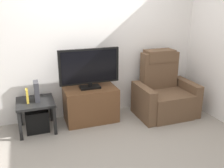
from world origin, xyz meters
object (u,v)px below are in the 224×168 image
object	(u,v)px
television	(89,68)
recliner_armchair	(164,93)
game_console	(37,91)
tv_stand	(91,104)
subwoofer_box	(37,120)
side_table	(36,106)
book_upright	(27,96)

from	to	relation	value
television	recliner_armchair	xyz separation A→B (m)	(1.25, -0.18, -0.51)
game_console	tv_stand	bearing A→B (deg)	1.78
game_console	television	bearing A→B (deg)	3.09
subwoofer_box	tv_stand	bearing A→B (deg)	2.37
recliner_armchair	subwoofer_box	bearing A→B (deg)	175.81
television	game_console	xyz separation A→B (m)	(-0.82, -0.04, -0.27)
television	side_table	size ratio (longest dim) A/B	1.76
book_upright	game_console	size ratio (longest dim) A/B	0.71
television	recliner_armchair	world-z (taller)	television
recliner_armchair	book_upright	distance (m)	2.21
book_upright	tv_stand	bearing A→B (deg)	3.33
subwoofer_box	game_console	distance (m)	0.45
tv_stand	television	bearing A→B (deg)	90.00
subwoofer_box	side_table	bearing A→B (deg)	0.00
side_table	subwoofer_box	size ratio (longest dim) A/B	1.64
television	game_console	world-z (taller)	television
recliner_armchair	book_upright	world-z (taller)	recliner_armchair
recliner_armchair	side_table	xyz separation A→B (m)	(-2.10, 0.13, 0.02)
recliner_armchair	book_upright	bearing A→B (deg)	176.49
tv_stand	game_console	distance (m)	0.88
television	game_console	distance (m)	0.86
television	book_upright	distance (m)	1.01
television	recliner_armchair	bearing A→B (deg)	-8.22
subwoofer_box	book_upright	world-z (taller)	book_upright
recliner_armchair	game_console	size ratio (longest dim) A/B	3.69
recliner_armchair	game_console	world-z (taller)	recliner_armchair
side_table	book_upright	bearing A→B (deg)	-168.69
side_table	game_console	xyz separation A→B (m)	(0.03, 0.01, 0.22)
television	subwoofer_box	size ratio (longest dim) A/B	2.88
tv_stand	side_table	bearing A→B (deg)	-177.63
subwoofer_box	book_upright	xyz separation A→B (m)	(-0.10, -0.02, 0.41)
side_table	game_console	world-z (taller)	game_console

